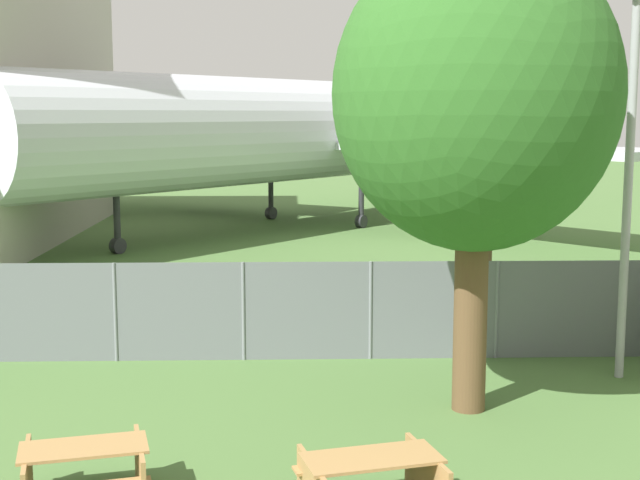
# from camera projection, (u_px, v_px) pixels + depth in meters

# --- Properties ---
(perimeter_fence) EXTENTS (56.07, 0.07, 1.99)m
(perimeter_fence) POSITION_uv_depth(u_px,v_px,m) (371.00, 310.00, 17.84)
(perimeter_fence) COLOR slate
(perimeter_fence) RESTS_ON ground
(airplane) EXTENTS (28.42, 32.86, 12.82)m
(airplane) POSITION_uv_depth(u_px,v_px,m) (299.00, 131.00, 38.67)
(airplane) COLOR silver
(airplane) RESTS_ON ground
(picnic_bench_near_cabin) EXTENTS (1.87, 1.73, 0.76)m
(picnic_bench_near_cabin) POSITION_uv_depth(u_px,v_px,m) (84.00, 468.00, 11.25)
(picnic_bench_near_cabin) COLOR #A37A47
(picnic_bench_near_cabin) RESTS_ON ground
(picnic_bench_open_grass) EXTENTS (1.97, 1.77, 0.76)m
(picnic_bench_open_grass) POSITION_uv_depth(u_px,v_px,m) (372.00, 479.00, 10.91)
(picnic_bench_open_grass) COLOR #A37A47
(picnic_bench_open_grass) RESTS_ON ground
(tree_near_hangar) EXTENTS (4.58, 4.58, 7.53)m
(tree_near_hangar) POSITION_uv_depth(u_px,v_px,m) (484.00, 110.00, 21.06)
(tree_near_hangar) COLOR brown
(tree_near_hangar) RESTS_ON ground
(tree_behind_benches) EXTENTS (4.60, 4.60, 7.75)m
(tree_behind_benches) POSITION_uv_depth(u_px,v_px,m) (476.00, 96.00, 14.18)
(tree_behind_benches) COLOR brown
(tree_behind_benches) RESTS_ON ground
(light_mast) EXTENTS (0.44, 0.44, 7.37)m
(light_mast) POSITION_uv_depth(u_px,v_px,m) (631.00, 134.00, 16.10)
(light_mast) COLOR #99999E
(light_mast) RESTS_ON ground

